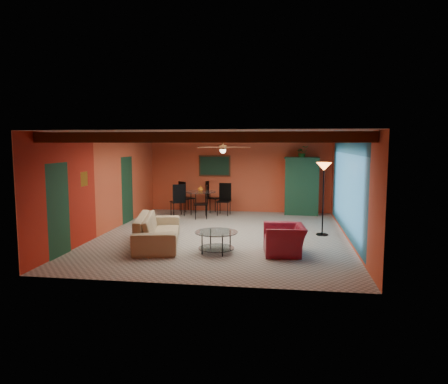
% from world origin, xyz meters
% --- Properties ---
extents(room, '(6.52, 8.01, 2.71)m').
position_xyz_m(room, '(0.00, 0.11, 2.36)').
color(room, '#9B948A').
rests_on(room, ground).
extents(sofa, '(1.49, 2.63, 0.73)m').
position_xyz_m(sofa, '(-1.42, -1.26, 0.36)').
color(sofa, '#968161').
rests_on(sofa, ground).
extents(armchair, '(0.99, 1.10, 0.66)m').
position_xyz_m(armchair, '(1.64, -1.70, 0.33)').
color(armchair, maroon).
rests_on(armchair, ground).
extents(coffee_table, '(1.16, 1.16, 0.49)m').
position_xyz_m(coffee_table, '(0.12, -1.81, 0.25)').
color(coffee_table, silver).
rests_on(coffee_table, ground).
extents(dining_table, '(2.33, 2.33, 1.11)m').
position_xyz_m(dining_table, '(-1.26, 3.19, 0.55)').
color(dining_table, silver).
rests_on(dining_table, ground).
extents(armoire, '(1.12, 0.59, 1.93)m').
position_xyz_m(armoire, '(2.20, 3.70, 0.96)').
color(armoire, maroon).
rests_on(armoire, ground).
extents(floor_lamp, '(0.44, 0.44, 1.97)m').
position_xyz_m(floor_lamp, '(2.65, 0.40, 0.99)').
color(floor_lamp, black).
rests_on(floor_lamp, ground).
extents(ceiling_fan, '(1.50, 1.50, 0.44)m').
position_xyz_m(ceiling_fan, '(0.00, 0.00, 2.36)').
color(ceiling_fan, '#472614').
rests_on(ceiling_fan, ceiling).
extents(painting, '(1.05, 0.03, 0.65)m').
position_xyz_m(painting, '(-0.90, 3.96, 1.65)').
color(painting, black).
rests_on(painting, wall_back).
extents(potted_plant, '(0.48, 0.45, 0.44)m').
position_xyz_m(potted_plant, '(2.20, 3.70, 2.15)').
color(potted_plant, '#26661E').
rests_on(potted_plant, armoire).
extents(vase, '(0.22, 0.22, 0.21)m').
position_xyz_m(vase, '(-1.26, 3.19, 1.21)').
color(vase, orange).
rests_on(vase, dining_table).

